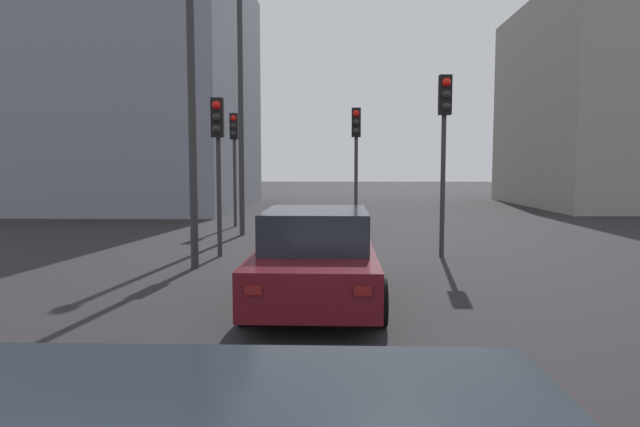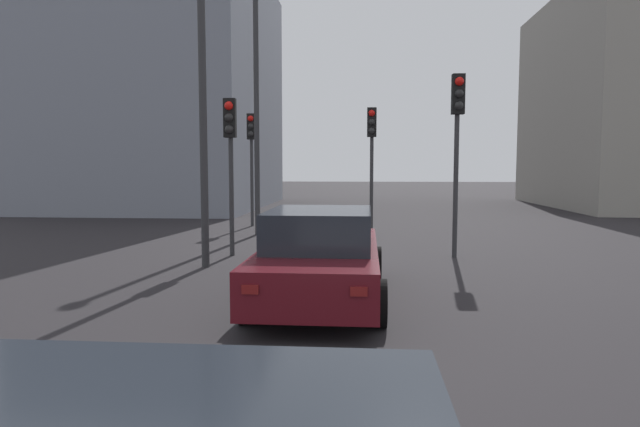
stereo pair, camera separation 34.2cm
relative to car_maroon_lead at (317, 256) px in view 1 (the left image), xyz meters
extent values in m
cube|color=#510F16|center=(0.06, 0.00, -0.14)|extent=(4.79, 1.79, 0.62)
cube|color=#1E232B|center=(-0.18, 0.00, 0.46)|extent=(2.16, 1.57, 0.58)
cylinder|color=black|center=(1.54, -0.89, -0.39)|extent=(0.64, 0.22, 0.64)
cylinder|color=black|center=(1.55, 0.87, -0.39)|extent=(0.64, 0.22, 0.64)
cylinder|color=black|center=(-1.43, -0.87, -0.39)|extent=(0.64, 0.22, 0.64)
cylinder|color=black|center=(-1.41, 0.89, -0.39)|extent=(0.64, 0.22, 0.64)
cube|color=maroon|center=(-2.35, -0.62, -0.03)|extent=(0.03, 0.20, 0.11)
cube|color=maroon|center=(-2.34, 0.65, -0.03)|extent=(0.03, 0.20, 0.11)
cylinder|color=#2D2D30|center=(10.69, 3.29, 0.82)|extent=(0.11, 0.11, 3.06)
cube|color=black|center=(10.63, 3.28, 2.81)|extent=(0.22, 0.29, 0.90)
sphere|color=red|center=(10.52, 3.28, 3.08)|extent=(0.20, 0.20, 0.20)
sphere|color=black|center=(10.52, 3.28, 2.81)|extent=(0.20, 0.20, 0.20)
sphere|color=black|center=(10.52, 3.28, 2.54)|extent=(0.20, 0.20, 0.20)
cylinder|color=#2D2D30|center=(4.34, -2.79, 0.94)|extent=(0.11, 0.11, 3.30)
cube|color=black|center=(4.28, -2.79, 3.04)|extent=(0.21, 0.29, 0.90)
sphere|color=red|center=(4.17, -2.80, 3.31)|extent=(0.20, 0.20, 0.20)
sphere|color=black|center=(4.17, -2.80, 3.04)|extent=(0.20, 0.20, 0.20)
sphere|color=black|center=(4.17, -2.80, 2.77)|extent=(0.20, 0.20, 0.20)
cylinder|color=#2D2D30|center=(4.20, 2.45, 0.69)|extent=(0.11, 0.11, 2.79)
cube|color=black|center=(4.14, 2.45, 2.53)|extent=(0.21, 0.29, 0.90)
sphere|color=red|center=(4.03, 2.44, 2.80)|extent=(0.20, 0.20, 0.20)
sphere|color=black|center=(4.03, 2.44, 2.53)|extent=(0.20, 0.20, 0.20)
sphere|color=black|center=(4.03, 2.44, 2.26)|extent=(0.20, 0.20, 0.20)
cylinder|color=#2D2D30|center=(8.77, -0.91, 0.81)|extent=(0.11, 0.11, 3.03)
cube|color=black|center=(8.71, -0.91, 2.77)|extent=(0.22, 0.29, 0.90)
sphere|color=red|center=(8.60, -0.90, 3.04)|extent=(0.20, 0.20, 0.20)
sphere|color=black|center=(8.60, -0.90, 2.77)|extent=(0.20, 0.20, 0.20)
sphere|color=black|center=(8.60, -0.90, 2.50)|extent=(0.20, 0.20, 0.20)
cylinder|color=#2D2D30|center=(8.27, 2.62, 3.24)|extent=(0.16, 0.16, 7.89)
cylinder|color=#2D2D30|center=(2.66, 2.65, 3.31)|extent=(0.16, 0.16, 8.04)
cube|color=gray|center=(21.47, -14.18, 4.73)|extent=(12.64, 7.47, 10.87)
cube|color=gray|center=(20.11, 9.82, 5.43)|extent=(13.64, 10.45, 12.28)
camera|label=1|loc=(-8.61, -0.33, 1.40)|focal=30.92mm
camera|label=2|loc=(-8.59, -0.67, 1.40)|focal=30.92mm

